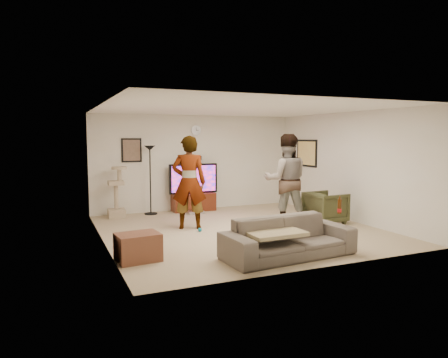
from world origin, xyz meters
name	(u,v)px	position (x,y,z in m)	size (l,w,h in m)	color
floor	(240,230)	(0.00, 0.00, -0.01)	(5.50, 5.50, 0.02)	tan
ceiling	(240,108)	(0.00, 0.00, 2.51)	(5.50, 5.50, 0.02)	white
wall_back	(196,163)	(0.00, 2.75, 1.25)	(5.50, 0.04, 2.50)	#EEE5CD
wall_front	(322,184)	(0.00, -2.75, 1.25)	(5.50, 0.04, 2.50)	#EEE5CD
wall_left	(102,175)	(-2.75, 0.00, 1.25)	(0.04, 5.50, 2.50)	#EEE5CD
wall_right	(347,166)	(2.75, 0.00, 1.25)	(0.04, 5.50, 2.50)	#EEE5CD
wall_clock	(196,130)	(0.00, 2.72, 2.10)	(0.26, 0.26, 0.04)	white
wall_speaker	(196,158)	(0.00, 2.69, 1.38)	(0.25, 0.10, 0.10)	black
picture_back	(132,150)	(-1.70, 2.73, 1.60)	(0.42, 0.03, 0.52)	brown
picture_right	(307,153)	(2.73, 1.60, 1.50)	(0.03, 0.78, 0.62)	#F7C572
tv_stand	(194,202)	(-0.16, 2.50, 0.23)	(1.12, 0.45, 0.46)	#481B0D
console_box	(195,212)	(-0.25, 2.11, 0.04)	(0.40, 0.30, 0.07)	#AFAFB6
tv	(193,179)	(-0.16, 2.50, 0.85)	(1.30, 0.08, 0.77)	black
tv_screen	(194,179)	(-0.16, 2.46, 0.85)	(1.20, 0.01, 0.68)	#F7294D
floor_lamp	(150,180)	(-1.30, 2.47, 0.85)	(0.32, 0.32, 1.71)	black
cat_tree	(116,192)	(-2.16, 2.39, 0.61)	(0.39, 0.39, 1.23)	tan
person_left	(189,182)	(-0.93, 0.55, 0.98)	(0.71, 0.47, 1.96)	#A2A1A5
person_right	(286,180)	(1.11, 0.01, 1.00)	(0.97, 0.76, 1.99)	#27438D
sofa	(289,237)	(-0.13, -2.08, 0.32)	(2.17, 0.85, 0.63)	#584F46
throw_blanket	(273,232)	(-0.41, -2.08, 0.43)	(0.90, 0.70, 0.06)	tan
beer_bottle	(339,206)	(0.87, -2.08, 0.76)	(0.06, 0.06, 0.25)	#441E05
armchair	(325,208)	(2.03, -0.17, 0.36)	(0.76, 0.78, 0.71)	#35371F
side_table	(138,247)	(-2.40, -1.33, 0.22)	(0.65, 0.49, 0.43)	brown
toy_ball	(200,230)	(-0.83, 0.16, 0.04)	(0.08, 0.08, 0.08)	#086F8F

